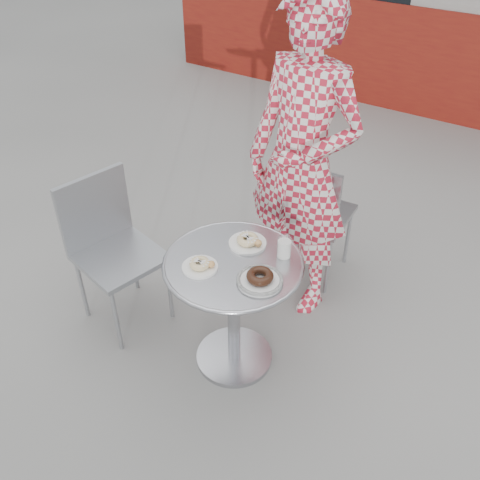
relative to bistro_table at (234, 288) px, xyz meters
The scene contains 9 objects.
ground 0.51m from the bistro_table, 151.17° to the right, with size 60.00×60.00×0.00m, color #9B9893.
bistro_table is the anchor object (origin of this frame).
chair_far 0.91m from the bistro_table, 89.67° to the left, with size 0.42×0.42×0.83m.
chair_left 0.74m from the bistro_table, behind, with size 0.50×0.49×0.86m.
seated_person 0.74m from the bistro_table, 89.07° to the left, with size 0.65×0.42×1.77m, color #AE1A2E.
plate_far 0.24m from the bistro_table, 94.86° to the left, with size 0.18×0.18×0.05m.
plate_near 0.24m from the bistro_table, 131.48° to the right, with size 0.16×0.16×0.04m.
plate_checker 0.25m from the bistro_table, 16.42° to the right, with size 0.21×0.21×0.05m.
milk_cup 0.32m from the bistro_table, 42.93° to the left, with size 0.07×0.07×0.11m.
Camera 1 is at (1.07, -1.57, 2.24)m, focal length 40.00 mm.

